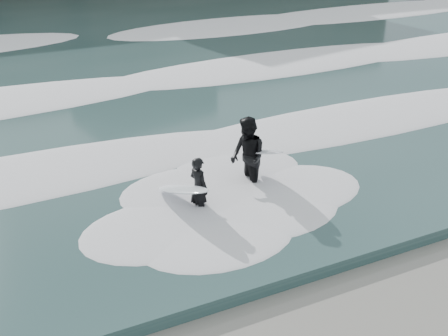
% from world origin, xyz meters
% --- Properties ---
extents(sea, '(90.00, 52.00, 0.30)m').
position_xyz_m(sea, '(0.00, 29.00, 0.15)').
color(sea, '#2D4A4A').
rests_on(sea, ground).
extents(foam_near, '(60.00, 3.20, 0.20)m').
position_xyz_m(foam_near, '(0.00, 9.00, 0.40)').
color(foam_near, white).
rests_on(foam_near, sea).
extents(foam_mid, '(60.00, 4.00, 0.24)m').
position_xyz_m(foam_mid, '(0.00, 16.00, 0.42)').
color(foam_mid, white).
rests_on(foam_mid, sea).
extents(foam_far, '(60.00, 4.80, 0.30)m').
position_xyz_m(foam_far, '(0.00, 25.00, 0.45)').
color(foam_far, white).
rests_on(foam_far, sea).
extents(surfer_left, '(1.12, 2.16, 1.53)m').
position_xyz_m(surfer_left, '(-1.55, 6.34, 0.78)').
color(surfer_left, black).
rests_on(surfer_left, ground).
extents(surfer_right, '(1.09, 1.88, 2.05)m').
position_xyz_m(surfer_right, '(0.16, 6.85, 1.03)').
color(surfer_right, black).
rests_on(surfer_right, ground).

